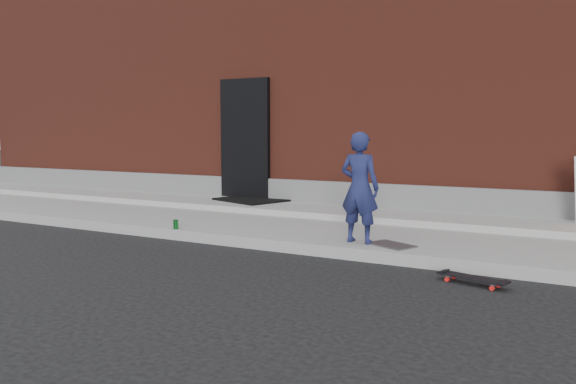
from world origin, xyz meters
The scene contains 9 objects.
ground centered at (0.00, 0.00, 0.00)m, with size 80.00×80.00×0.00m, color black.
sidewalk centered at (0.00, 1.50, 0.07)m, with size 20.00×3.00×0.15m, color gray.
apron centered at (0.00, 2.40, 0.20)m, with size 20.00×1.20×0.10m, color gray.
building centered at (0.00, 6.99, 2.50)m, with size 20.00×8.10×5.00m.
child centered at (0.72, 0.37, 0.84)m, with size 0.50×0.33×1.38m, color #1A1F4A.
skateboard centered at (2.23, -0.41, 0.06)m, with size 0.71×0.35×0.08m.
soda_can centered at (-1.92, 0.05, 0.22)m, with size 0.07×0.07×0.13m, color #197F2C.
doormat centered at (-2.30, 2.70, 0.27)m, with size 1.20×0.97×0.03m, color black.
utility_plate centered at (1.13, 0.38, 0.16)m, with size 0.54×0.35×0.02m, color #4C4C51.
Camera 1 is at (3.19, -6.13, 1.53)m, focal length 35.00 mm.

